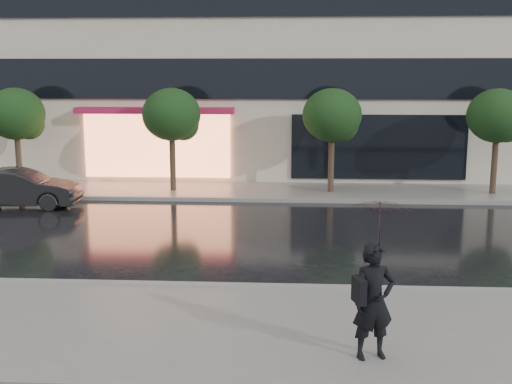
{
  "coord_description": "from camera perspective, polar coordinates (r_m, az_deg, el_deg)",
  "views": [
    {
      "loc": [
        1.61,
        -13.93,
        4.56
      ],
      "look_at": [
        0.6,
        2.92,
        1.4
      ],
      "focal_mm": 45.0,
      "sensor_mm": 36.0,
      "label": 1
    }
  ],
  "objects": [
    {
      "name": "pedestrian_with_umbrella",
      "position": [
        10.08,
        10.71,
        -5.84
      ],
      "size": [
        1.19,
        1.2,
        2.54
      ],
      "rotation": [
        0.0,
        0.0,
        0.29
      ],
      "color": "black",
      "rests_on": "sidewalk_near"
    },
    {
      "name": "tree_far_east",
      "position": [
        25.15,
        20.78,
        6.18
      ],
      "size": [
        2.2,
        2.2,
        3.99
      ],
      "color": "#33261C",
      "rests_on": "ground"
    },
    {
      "name": "ground",
      "position": [
        14.75,
        -3.03,
        -7.42
      ],
      "size": [
        120.0,
        120.0,
        0.0
      ],
      "primitive_type": "plane",
      "color": "black",
      "rests_on": "ground"
    },
    {
      "name": "parked_car",
      "position": [
        23.25,
        -20.27,
        0.29
      ],
      "size": [
        4.12,
        1.67,
        1.33
      ],
      "primitive_type": "imported",
      "rotation": [
        0.0,
        0.0,
        1.64
      ],
      "color": "black",
      "rests_on": "ground"
    },
    {
      "name": "curb_far",
      "position": [
        22.93,
        -0.67,
        -0.69
      ],
      "size": [
        60.0,
        0.25,
        0.14
      ],
      "primitive_type": "cube",
      "color": "gray",
      "rests_on": "ground"
    },
    {
      "name": "curb_near",
      "position": [
        13.78,
        -3.5,
        -8.43
      ],
      "size": [
        60.0,
        0.25,
        0.14
      ],
      "primitive_type": "cube",
      "color": "gray",
      "rests_on": "ground"
    },
    {
      "name": "tree_mid_east",
      "position": [
        24.06,
        6.92,
        6.62
      ],
      "size": [
        2.2,
        2.2,
        3.99
      ],
      "color": "#33261C",
      "rests_on": "ground"
    },
    {
      "name": "sidewalk_far",
      "position": [
        24.65,
        -0.38,
        0.08
      ],
      "size": [
        60.0,
        3.5,
        0.12
      ],
      "primitive_type": "cube",
      "color": "slate",
      "rests_on": "ground"
    },
    {
      "name": "tree_mid_west",
      "position": [
        24.44,
        -7.36,
        6.67
      ],
      "size": [
        2.2,
        2.2,
        3.99
      ],
      "color": "#33261C",
      "rests_on": "ground"
    },
    {
      "name": "sidewalk_near",
      "position": [
        11.7,
        -4.85,
        -12.05
      ],
      "size": [
        60.0,
        4.5,
        0.12
      ],
      "primitive_type": "cube",
      "color": "slate",
      "rests_on": "ground"
    },
    {
      "name": "tree_far_west",
      "position": [
        26.23,
        -20.43,
        6.36
      ],
      "size": [
        2.2,
        2.2,
        3.99
      ],
      "color": "#33261C",
      "rests_on": "ground"
    }
  ]
}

